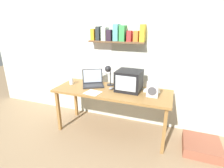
{
  "coord_description": "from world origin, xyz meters",
  "views": [
    {
      "loc": [
        0.86,
        -2.35,
        1.7
      ],
      "look_at": [
        0.0,
        0.0,
        0.83
      ],
      "focal_mm": 28.0,
      "sensor_mm": 36.0,
      "label": 1
    }
  ],
  "objects": [
    {
      "name": "laptop",
      "position": [
        -0.38,
        0.12,
        0.79
      ],
      "size": [
        0.42,
        0.4,
        0.25
      ],
      "rotation": [
        0.0,
        0.0,
        0.51
      ],
      "color": "#232326",
      "rests_on": "corner_desk"
    },
    {
      "name": "desk_lamp",
      "position": [
        -0.12,
        0.16,
        0.97
      ],
      "size": [
        0.12,
        0.17,
        0.34
      ],
      "rotation": [
        0.0,
        0.0,
        -0.29
      ],
      "color": "#232326",
      "rests_on": "corner_desk"
    },
    {
      "name": "floor_cushion",
      "position": [
        1.35,
        -0.02,
        0.07
      ],
      "size": [
        0.49,
        0.49,
        0.14
      ],
      "color": "#98543D",
      "rests_on": "ground_plane"
    },
    {
      "name": "corner_desk",
      "position": [
        0.0,
        0.0,
        0.67
      ],
      "size": [
        1.79,
        0.66,
        0.73
      ],
      "color": "olive",
      "rests_on": "ground_plane"
    },
    {
      "name": "juice_glass",
      "position": [
        -0.74,
        0.02,
        0.78
      ],
      "size": [
        0.07,
        0.07,
        0.12
      ],
      "color": "white",
      "rests_on": "corner_desk"
    },
    {
      "name": "computer_mouse",
      "position": [
        -0.03,
        0.03,
        0.74
      ],
      "size": [
        0.06,
        0.11,
        0.03
      ],
      "rotation": [
        0.0,
        0.0,
        -0.02
      ],
      "color": "gray",
      "rests_on": "corner_desk"
    },
    {
      "name": "back_wall",
      "position": [
        -0.0,
        0.47,
        1.31
      ],
      "size": [
        5.6,
        0.24,
        2.6
      ],
      "color": "silver",
      "rests_on": "ground_plane"
    },
    {
      "name": "ground_plane",
      "position": [
        0.0,
        0.0,
        0.0
      ],
      "size": [
        12.0,
        12.0,
        0.0
      ],
      "primitive_type": "plane",
      "color": "#9B7E5D"
    },
    {
      "name": "loose_paper_near_monitor",
      "position": [
        -0.23,
        -0.2,
        0.73
      ],
      "size": [
        0.25,
        0.24,
        0.0
      ],
      "rotation": [
        0.0,
        0.0,
        -0.17
      ],
      "color": "white",
      "rests_on": "corner_desk"
    },
    {
      "name": "printed_handout",
      "position": [
        0.57,
        0.19,
        0.73
      ],
      "size": [
        0.28,
        0.22,
        0.0
      ],
      "rotation": [
        0.0,
        0.0,
        0.21
      ],
      "color": "white",
      "rests_on": "corner_desk"
    },
    {
      "name": "space_heater",
      "position": [
        0.61,
        -0.03,
        0.84
      ],
      "size": [
        0.16,
        0.12,
        0.22
      ],
      "rotation": [
        0.0,
        0.0,
        -0.01
      ],
      "color": "silver",
      "rests_on": "corner_desk"
    },
    {
      "name": "crt_monitor",
      "position": [
        0.24,
        0.09,
        0.88
      ],
      "size": [
        0.38,
        0.37,
        0.31
      ],
      "rotation": [
        0.0,
        0.0,
        -0.03
      ],
      "color": "black",
      "rests_on": "corner_desk"
    }
  ]
}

